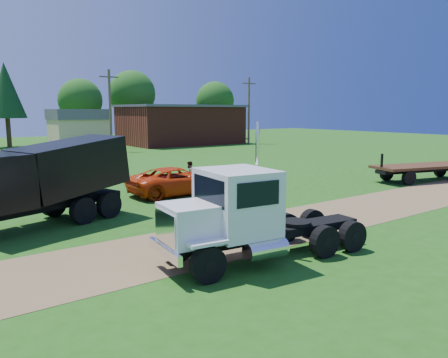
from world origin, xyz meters
TOP-DOWN VIEW (x-y plane):
  - ground at (0.00, 0.00)m, footprint 140.00×140.00m
  - dirt_track at (0.00, 0.00)m, footprint 120.00×4.20m
  - white_semi_tractor at (-5.02, -2.26)m, footprint 7.06×3.00m
  - black_dump_truck at (-8.81, 5.62)m, footprint 8.10×4.54m
  - orange_pickup at (-1.08, 8.26)m, footprint 5.37×2.50m
  - flatbed_trailer at (14.35, 2.73)m, footprint 7.72×4.08m
  - spectator_a at (-3.14, -1.42)m, footprint 0.66×0.67m
  - spectator_b at (0.68, 9.78)m, footprint 0.92×0.84m
  - brick_building at (18.00, 40.00)m, footprint 15.40×10.40m
  - tan_shed at (4.00, 40.00)m, footprint 6.20×5.40m
  - utility_poles at (6.00, 35.00)m, footprint 42.20×0.28m
  - tree_row at (0.39, 49.68)m, footprint 56.01×11.42m

SIDE VIEW (x-z plane):
  - ground at x=0.00m, z-range 0.00..0.00m
  - dirt_track at x=0.00m, z-range 0.00..0.01m
  - orange_pickup at x=-1.08m, z-range 0.00..1.49m
  - spectator_b at x=0.68m, z-range 0.00..1.55m
  - spectator_a at x=-3.14m, z-range 0.00..1.56m
  - flatbed_trailer at x=14.35m, z-range -0.14..1.76m
  - white_semi_tractor at x=-5.02m, z-range -0.66..3.52m
  - black_dump_truck at x=-8.81m, z-range 0.17..3.62m
  - tan_shed at x=4.00m, z-range 0.07..4.77m
  - brick_building at x=18.00m, z-range 0.01..5.31m
  - utility_poles at x=6.00m, z-range 0.21..9.21m
  - tree_row at x=0.39m, z-range 1.19..12.45m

